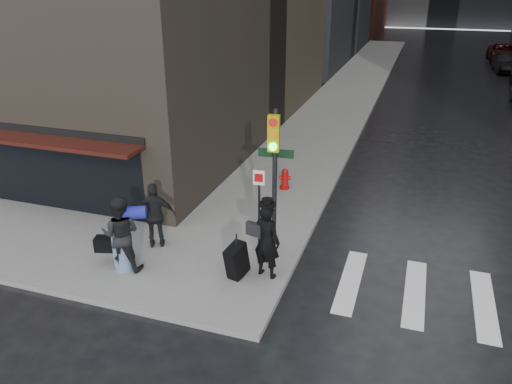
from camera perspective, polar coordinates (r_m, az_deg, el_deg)
ground at (r=13.27m, az=-5.24°, el=-9.68°), size 140.00×140.00×0.00m
sidewalk_left at (r=38.06m, az=11.46°, el=12.24°), size 4.00×50.00×0.15m
storefront at (r=17.57m, az=-24.33°, el=3.43°), size 8.40×1.11×2.83m
man_overcoat at (r=12.54m, az=0.52°, el=-5.95°), size 1.36×1.04×2.20m
man_jeans at (r=13.24m, az=-15.19°, el=-4.62°), size 1.50×1.02×2.05m
man_greycoat at (r=14.16m, az=-11.43°, el=-2.65°), size 1.21×0.92×1.91m
traffic_light at (r=12.71m, az=1.93°, el=3.03°), size 1.02×0.50×4.10m
fire_hydrant at (r=17.94m, az=3.32°, el=1.40°), size 0.44×0.34×0.77m
parked_car_5 at (r=46.20m, az=26.62°, el=13.02°), size 1.63×4.32×1.41m
parked_car_6 at (r=52.08m, az=26.49°, el=14.04°), size 2.55×5.44×1.50m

